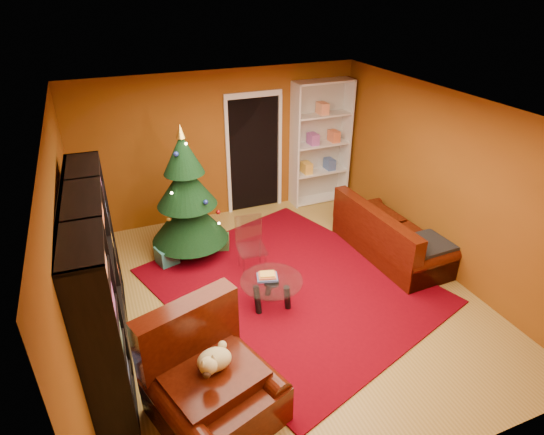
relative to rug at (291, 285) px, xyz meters
name	(u,v)px	position (x,y,z in m)	size (l,w,h in m)	color
floor	(283,298)	(-0.20, -0.18, -0.04)	(5.00, 5.50, 0.05)	olive
ceiling	(285,109)	(-0.20, -0.18, 2.61)	(5.00, 5.50, 0.05)	silver
wall_back	(221,146)	(-0.20, 2.59, 1.29)	(5.00, 0.05, 2.60)	brown
wall_left	(68,255)	(-2.73, -0.18, 1.29)	(0.05, 5.50, 2.60)	brown
wall_right	(445,183)	(2.32, -0.18, 1.29)	(0.05, 5.50, 2.60)	brown
doorway	(254,155)	(0.40, 2.55, 1.04)	(1.06, 0.60, 2.16)	black
rug	(291,285)	(0.00, 0.00, 0.00)	(3.18, 3.71, 0.02)	#64010B
media_unit	(98,282)	(-2.48, -0.40, 1.01)	(0.41, 2.66, 2.04)	black
christmas_tree	(187,195)	(-1.11, 1.41, 1.02)	(1.19, 1.19, 2.12)	black
gift_box_teal	(167,256)	(-1.53, 1.24, 0.13)	(0.29, 0.29, 0.29)	teal
gift_box_green	(222,242)	(-0.63, 1.35, 0.11)	(0.24, 0.24, 0.24)	#2F6930
gift_box_red	(173,231)	(-1.28, 2.05, 0.09)	(0.21, 0.21, 0.21)	#A73A24
white_bookshelf	(321,144)	(1.66, 2.39, 1.15)	(1.10, 0.40, 2.38)	white
armchair	(214,382)	(-1.58, -1.70, 0.46)	(1.20, 1.20, 0.94)	#320C04
dog	(214,360)	(-1.55, -1.64, 0.69)	(0.40, 0.30, 0.31)	beige
sofa	(392,230)	(1.82, 0.19, 0.42)	(2.00, 0.90, 0.86)	#320C04
coffee_table	(271,293)	(-0.42, -0.30, 0.21)	(0.83, 0.83, 0.52)	gray
acrylic_chair	(252,249)	(-0.39, 0.55, 0.38)	(0.40, 0.44, 0.78)	#66605B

